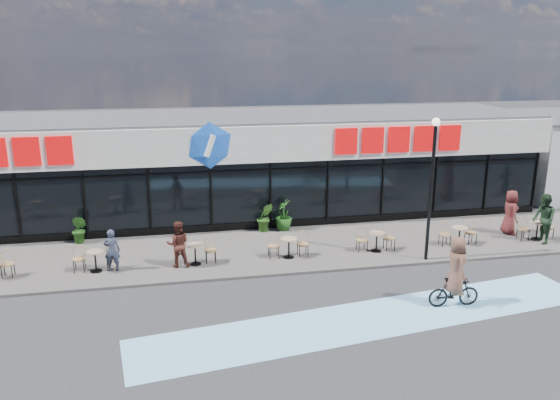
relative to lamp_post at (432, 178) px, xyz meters
name	(u,v)px	position (x,y,z in m)	size (l,w,h in m)	color
ground	(230,308)	(-7.42, -2.30, -3.16)	(120.00, 120.00, 0.00)	#28282B
sidewalk	(217,253)	(-7.42, 2.20, -3.11)	(44.00, 5.00, 0.10)	#524D49
bike_lane	(374,319)	(-3.42, -3.80, -3.15)	(14.00, 2.20, 0.01)	#7DC4EC
building	(206,165)	(-7.42, 7.63, -0.82)	(30.60, 6.57, 4.75)	black
lamp_post	(432,178)	(0.00, 0.00, 0.00)	(0.28, 0.28, 5.14)	black
bistro_set_2	(96,258)	(-11.67, 1.22, -2.60)	(1.54, 0.62, 0.90)	tan
bistro_set_3	(195,251)	(-8.28, 1.22, -2.60)	(1.54, 0.62, 0.90)	tan
bistro_set_4	(288,245)	(-4.88, 1.22, -2.60)	(1.54, 0.62, 0.90)	tan
bistro_set_5	(376,239)	(-1.49, 1.22, -2.60)	(1.54, 0.62, 0.90)	tan
bistro_set_6	(458,233)	(1.91, 1.22, -2.60)	(1.54, 0.62, 0.90)	tan
bistro_set_7	(536,228)	(5.31, 1.22, -2.60)	(1.54, 0.62, 0.90)	tan
potted_plant_left	(80,230)	(-12.64, 4.22, -2.49)	(0.62, 0.50, 1.13)	#1E4A15
potted_plant_mid	(283,215)	(-4.44, 4.33, -2.41)	(0.73, 0.73, 1.30)	#1B4814
potted_plant_right	(265,217)	(-5.23, 4.29, -2.45)	(0.67, 0.54, 1.22)	#244915
patron_left	(112,250)	(-11.09, 1.10, -2.31)	(0.55, 0.36, 1.50)	#2C3245
patron_right	(178,244)	(-8.86, 1.04, -2.23)	(0.81, 0.63, 1.66)	#451F18
pedestrian_a	(544,219)	(5.26, 0.77, -2.07)	(0.96, 0.75, 1.98)	black
pedestrian_b	(510,212)	(4.64, 2.04, -2.14)	(0.90, 0.59, 1.84)	#4F1C1C
cyclist_a	(455,277)	(-0.80, -3.50, -2.20)	(1.59, 0.90, 2.22)	black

